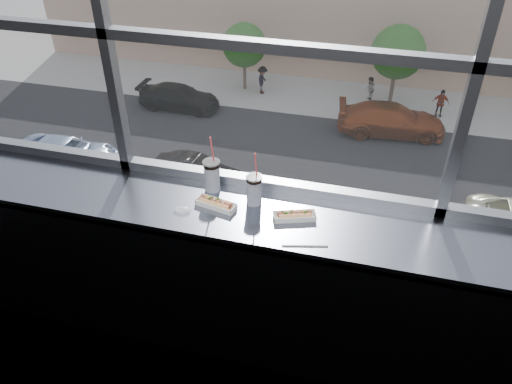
% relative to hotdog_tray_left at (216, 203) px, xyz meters
% --- Properties ---
extents(wall_back_lower, '(6.00, 0.00, 6.00)m').
position_rel_hotdog_tray_left_xyz_m(wall_back_lower, '(0.28, 0.28, -0.57)').
color(wall_back_lower, black).
rests_on(wall_back_lower, ground).
extents(counter, '(6.00, 0.55, 0.06)m').
position_rel_hotdog_tray_left_xyz_m(counter, '(0.28, 0.00, -0.05)').
color(counter, gray).
rests_on(counter, ground).
extents(counter_fascia, '(6.00, 0.04, 1.04)m').
position_rel_hotdog_tray_left_xyz_m(counter_fascia, '(0.28, -0.25, -0.57)').
color(counter_fascia, gray).
rests_on(counter_fascia, ground).
extents(hotdog_tray_left, '(0.26, 0.13, 0.06)m').
position_rel_hotdog_tray_left_xyz_m(hotdog_tray_left, '(0.00, 0.00, 0.00)').
color(hotdog_tray_left, white).
rests_on(hotdog_tray_left, counter).
extents(hotdog_tray_right, '(0.26, 0.16, 0.06)m').
position_rel_hotdog_tray_left_xyz_m(hotdog_tray_right, '(0.47, 0.01, -0.00)').
color(hotdog_tray_right, white).
rests_on(hotdog_tray_right, counter).
extents(soda_cup_left, '(0.11, 0.11, 0.39)m').
position_rel_hotdog_tray_left_xyz_m(soda_cup_left, '(-0.08, 0.17, 0.09)').
color(soda_cup_left, white).
rests_on(soda_cup_left, counter).
extents(soda_cup_right, '(0.10, 0.10, 0.36)m').
position_rel_hotdog_tray_left_xyz_m(soda_cup_right, '(0.21, 0.10, 0.08)').
color(soda_cup_right, white).
rests_on(soda_cup_right, counter).
extents(loose_straw, '(0.24, 0.07, 0.01)m').
position_rel_hotdog_tray_left_xyz_m(loose_straw, '(0.58, -0.21, -0.02)').
color(loose_straw, white).
rests_on(loose_straw, counter).
extents(wrapper, '(0.10, 0.07, 0.02)m').
position_rel_hotdog_tray_left_xyz_m(wrapper, '(-0.18, -0.09, -0.01)').
color(wrapper, silver).
rests_on(wrapper, counter).
extents(plaza_ground, '(120.00, 120.00, 0.00)m').
position_rel_hotdog_tray_left_xyz_m(plaza_ground, '(0.28, 43.78, -12.12)').
color(plaza_ground, '#9E9D99').
rests_on(plaza_ground, ground).
extents(plaza_near, '(50.00, 14.00, 0.04)m').
position_rel_hotdog_tray_left_xyz_m(plaza_near, '(0.28, 7.28, -12.10)').
color(plaza_near, '#9E9D99').
rests_on(plaza_near, plaza_ground).
extents(street_asphalt, '(80.00, 10.00, 0.06)m').
position_rel_hotdog_tray_left_xyz_m(street_asphalt, '(0.28, 20.28, -12.09)').
color(street_asphalt, black).
rests_on(street_asphalt, plaza_ground).
extents(far_sidewalk, '(80.00, 6.00, 0.04)m').
position_rel_hotdog_tray_left_xyz_m(far_sidewalk, '(0.28, 28.28, -12.10)').
color(far_sidewalk, '#9E9D99').
rests_on(far_sidewalk, plaza_ground).
extents(car_near_b, '(3.04, 6.29, 2.03)m').
position_rel_hotdog_tray_left_xyz_m(car_near_b, '(-7.07, 16.28, -11.05)').
color(car_near_b, black).
rests_on(car_near_b, street_asphalt).
extents(car_far_a, '(2.47, 5.90, 1.96)m').
position_rel_hotdog_tray_left_xyz_m(car_far_a, '(-11.17, 24.28, -11.08)').
color(car_far_a, black).
rests_on(car_far_a, street_asphalt).
extents(car_near_a, '(2.76, 6.26, 2.06)m').
position_rel_hotdog_tray_left_xyz_m(car_near_a, '(-14.09, 16.28, -11.03)').
color(car_near_a, silver).
rests_on(car_near_a, street_asphalt).
extents(car_far_b, '(3.77, 7.29, 2.33)m').
position_rel_hotdog_tray_left_xyz_m(car_far_b, '(1.72, 24.28, -10.90)').
color(car_far_b, maroon).
rests_on(car_far_b, street_asphalt).
extents(pedestrian_b, '(0.64, 0.85, 1.92)m').
position_rel_hotdog_tray_left_xyz_m(pedestrian_b, '(0.19, 28.44, -11.13)').
color(pedestrian_b, '#66605B').
rests_on(pedestrian_b, far_sidewalk).
extents(pedestrian_c, '(0.92, 0.69, 2.06)m').
position_rel_hotdog_tray_left_xyz_m(pedestrian_c, '(4.48, 27.35, -11.05)').
color(pedestrian_c, '#66605B').
rests_on(pedestrian_c, far_sidewalk).
extents(pedestrian_a, '(0.74, 0.98, 2.21)m').
position_rel_hotdog_tray_left_xyz_m(pedestrian_a, '(-6.73, 27.84, -10.98)').
color(pedestrian_a, '#66605B').
rests_on(pedestrian_a, far_sidewalk).
extents(tree_left, '(2.86, 2.86, 4.46)m').
position_rel_hotdog_tray_left_xyz_m(tree_left, '(-8.07, 28.28, -9.10)').
color(tree_left, '#47382B').
rests_on(tree_left, far_sidewalk).
extents(tree_center, '(3.25, 3.25, 5.08)m').
position_rel_hotdog_tray_left_xyz_m(tree_center, '(1.56, 28.28, -8.68)').
color(tree_center, '#47382B').
rests_on(tree_center, far_sidewalk).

